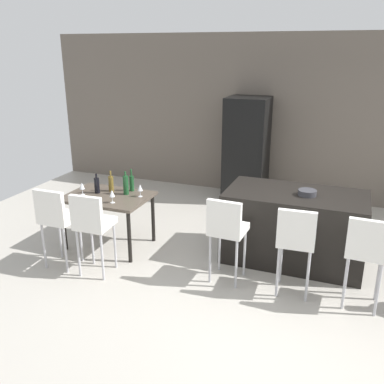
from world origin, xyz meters
The scene contains 18 objects.
ground_plane centered at (0.00, 0.00, 0.00)m, with size 10.00×10.00×0.00m, color #ADA89E.
back_wall centered at (0.00, 3.15, 1.45)m, with size 10.00×0.12×2.90m, color #665B51.
kitchen_island centered at (0.25, 0.62, 0.46)m, with size 1.73×0.93×0.92m, color black.
bar_chair_left centered at (-0.40, -0.23, 0.70)m, with size 0.42×0.42×1.05m.
bar_chair_middle centered at (0.38, -0.23, 0.70)m, with size 0.42×0.42×1.05m.
bar_chair_right centered at (1.09, -0.23, 0.70)m, with size 0.42×0.42×1.05m.
dining_table centered at (-2.19, 0.12, 0.66)m, with size 1.13×0.80×0.74m.
dining_chair_near centered at (-2.44, -0.64, 0.70)m, with size 0.41×0.41×1.05m.
dining_chair_far centered at (-1.93, -0.64, 0.70)m, with size 0.42×0.42×1.05m.
wine_bottle_right centered at (-1.98, 0.26, 0.87)m, with size 0.07×0.07×0.32m.
wine_bottle_inner centered at (-1.98, 0.42, 0.86)m, with size 0.07×0.07×0.31m.
wine_bottle_middle centered at (-2.38, 0.16, 0.85)m, with size 0.07×0.07×0.28m.
wine_bottle_corner centered at (-2.24, 0.30, 0.85)m, with size 0.07×0.07×0.29m.
wine_glass_left centered at (-2.52, 0.03, 0.86)m, with size 0.07×0.07×0.17m.
wine_glass_far centered at (-1.98, -0.10, 0.86)m, with size 0.07×0.07×0.17m.
wine_glass_near centered at (-1.75, 0.24, 0.86)m, with size 0.07×0.07×0.17m.
refrigerator centered at (-0.92, 2.71, 0.92)m, with size 0.72×0.68×1.84m, color black.
fruit_bowl centered at (0.38, 0.57, 0.96)m, with size 0.22×0.22×0.07m, color #333338.
Camera 1 is at (0.83, -4.51, 2.64)m, focal length 39.58 mm.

